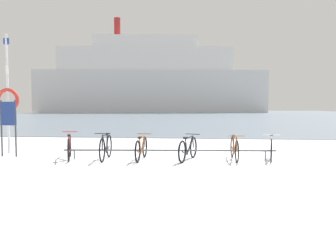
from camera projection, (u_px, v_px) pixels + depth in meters
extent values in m
cube|color=silver|center=(199.00, 198.00, 6.16)|extent=(80.00, 22.00, 0.08)
cube|color=slate|center=(205.00, 114.00, 71.67)|extent=(80.00, 110.00, 0.08)
cube|color=#47474C|center=(203.00, 139.00, 17.08)|extent=(80.00, 0.50, 0.05)
cylinder|color=#4C5156|center=(169.00, 150.00, 10.30)|extent=(6.37, 0.58, 0.05)
cylinder|color=#4C5156|center=(74.00, 155.00, 10.38)|extent=(0.04, 0.04, 0.28)
cylinder|color=#4C5156|center=(265.00, 155.00, 10.23)|extent=(0.04, 0.04, 0.28)
torus|color=black|center=(70.00, 146.00, 10.94)|extent=(0.28, 0.67, 0.69)
torus|color=black|center=(69.00, 150.00, 9.91)|extent=(0.28, 0.67, 0.69)
cylinder|color=#B22D2D|center=(70.00, 143.00, 10.60)|extent=(0.22, 0.54, 0.59)
cylinder|color=#B22D2D|center=(69.00, 145.00, 10.26)|extent=(0.10, 0.19, 0.52)
cylinder|color=#B22D2D|center=(69.00, 135.00, 10.50)|extent=(0.27, 0.66, 0.08)
cylinder|color=#B22D2D|center=(69.00, 151.00, 10.13)|extent=(0.19, 0.45, 0.19)
cylinder|color=#B22D2D|center=(70.00, 139.00, 10.89)|extent=(0.07, 0.12, 0.41)
cube|color=black|center=(69.00, 135.00, 10.17)|extent=(0.14, 0.22, 0.05)
cylinder|color=#B22D2D|center=(70.00, 132.00, 10.84)|extent=(0.44, 0.18, 0.02)
torus|color=black|center=(102.00, 150.00, 9.77)|extent=(0.10, 0.71, 0.71)
torus|color=black|center=(109.00, 146.00, 10.80)|extent=(0.10, 0.71, 0.71)
cylinder|color=#1E2328|center=(105.00, 144.00, 10.10)|extent=(0.08, 0.55, 0.60)
cylinder|color=#1E2328|center=(107.00, 144.00, 10.44)|extent=(0.05, 0.19, 0.54)
cylinder|color=#1E2328|center=(105.00, 135.00, 10.16)|extent=(0.09, 0.68, 0.09)
cylinder|color=#1E2328|center=(108.00, 149.00, 10.59)|extent=(0.07, 0.45, 0.19)
cylinder|color=#1E2328|center=(102.00, 143.00, 9.80)|extent=(0.05, 0.12, 0.42)
cube|color=black|center=(107.00, 134.00, 10.50)|extent=(0.10, 0.21, 0.05)
cylinder|color=#1E2328|center=(103.00, 134.00, 9.82)|extent=(0.46, 0.06, 0.02)
torus|color=black|center=(145.00, 147.00, 10.78)|extent=(0.06, 0.65, 0.65)
torus|color=black|center=(138.00, 152.00, 9.70)|extent=(0.06, 0.65, 0.65)
cylinder|color=brown|center=(143.00, 145.00, 10.42)|extent=(0.04, 0.57, 0.55)
cylinder|color=brown|center=(140.00, 147.00, 10.07)|extent=(0.04, 0.20, 0.49)
cylinder|color=brown|center=(142.00, 137.00, 10.33)|extent=(0.04, 0.71, 0.08)
cylinder|color=brown|center=(139.00, 153.00, 9.93)|extent=(0.04, 0.48, 0.18)
cylinder|color=brown|center=(144.00, 141.00, 10.73)|extent=(0.04, 0.12, 0.38)
cube|color=black|center=(140.00, 138.00, 9.98)|extent=(0.08, 0.20, 0.05)
cylinder|color=brown|center=(144.00, 134.00, 10.68)|extent=(0.46, 0.03, 0.02)
torus|color=black|center=(193.00, 147.00, 10.68)|extent=(0.21, 0.64, 0.65)
torus|color=black|center=(182.00, 152.00, 9.65)|extent=(0.21, 0.64, 0.65)
cylinder|color=#1E2328|center=(190.00, 145.00, 10.34)|extent=(0.18, 0.56, 0.54)
cylinder|color=#1E2328|center=(186.00, 147.00, 10.01)|extent=(0.09, 0.20, 0.48)
cylinder|color=#1E2328|center=(189.00, 137.00, 10.25)|extent=(0.22, 0.70, 0.08)
cylinder|color=#1E2328|center=(185.00, 153.00, 9.88)|extent=(0.16, 0.47, 0.18)
cylinder|color=#1E2328|center=(193.00, 142.00, 10.63)|extent=(0.06, 0.12, 0.38)
cube|color=black|center=(186.00, 138.00, 9.91)|extent=(0.13, 0.21, 0.05)
cylinder|color=#1E2328|center=(193.00, 134.00, 10.58)|extent=(0.45, 0.14, 0.02)
torus|color=black|center=(237.00, 152.00, 9.67)|extent=(0.07, 0.65, 0.65)
torus|color=black|center=(232.00, 147.00, 10.75)|extent=(0.07, 0.65, 0.65)
cylinder|color=brown|center=(235.00, 146.00, 10.01)|extent=(0.06, 0.57, 0.56)
cylinder|color=brown|center=(234.00, 145.00, 10.37)|extent=(0.04, 0.20, 0.50)
cylinder|color=brown|center=(235.00, 137.00, 10.08)|extent=(0.07, 0.71, 0.08)
cylinder|color=brown|center=(233.00, 150.00, 10.52)|extent=(0.06, 0.47, 0.18)
cylinder|color=brown|center=(237.00, 145.00, 9.70)|extent=(0.04, 0.12, 0.39)
cube|color=black|center=(233.00, 136.00, 10.43)|extent=(0.09, 0.20, 0.05)
cylinder|color=brown|center=(237.00, 136.00, 9.73)|extent=(0.46, 0.05, 0.02)
torus|color=black|center=(271.00, 151.00, 9.81)|extent=(0.17, 0.67, 0.68)
torus|color=black|center=(272.00, 147.00, 10.73)|extent=(0.17, 0.67, 0.68)
cylinder|color=silver|center=(271.00, 145.00, 10.10)|extent=(0.13, 0.51, 0.57)
cylinder|color=silver|center=(271.00, 145.00, 10.41)|extent=(0.07, 0.18, 0.51)
cylinder|color=silver|center=(272.00, 136.00, 10.16)|extent=(0.16, 0.63, 0.08)
cylinder|color=silver|center=(271.00, 150.00, 10.54)|extent=(0.12, 0.42, 0.19)
cylinder|color=silver|center=(271.00, 143.00, 9.83)|extent=(0.06, 0.11, 0.41)
cube|color=black|center=(272.00, 135.00, 10.46)|extent=(0.12, 0.21, 0.05)
cylinder|color=silver|center=(272.00, 135.00, 9.86)|extent=(0.46, 0.11, 0.02)
cylinder|color=#33383D|center=(2.00, 128.00, 10.95)|extent=(0.05, 0.05, 1.80)
cylinder|color=#33383D|center=(16.00, 129.00, 10.86)|extent=(0.05, 0.05, 1.80)
cube|color=navy|center=(8.00, 114.00, 10.88)|extent=(0.55, 0.08, 0.75)
cylinder|color=silver|center=(8.00, 94.00, 11.62)|extent=(0.08, 0.08, 4.04)
cylinder|color=white|center=(7.00, 70.00, 11.57)|extent=(0.09, 0.09, 0.30)
torus|color=red|center=(8.00, 100.00, 11.63)|extent=(0.81, 0.12, 0.81)
cube|color=navy|center=(6.00, 41.00, 11.52)|extent=(0.20, 0.03, 0.20)
cube|color=silver|center=(152.00, 92.00, 87.94)|extent=(58.40, 16.90, 10.49)
cube|color=white|center=(146.00, 60.00, 87.43)|extent=(43.92, 13.56, 5.77)
cube|color=white|center=(146.00, 43.00, 87.18)|extent=(26.59, 9.80, 2.94)
cylinder|color=#A52626|center=(117.00, 27.00, 86.72)|extent=(1.60, 1.60, 4.72)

